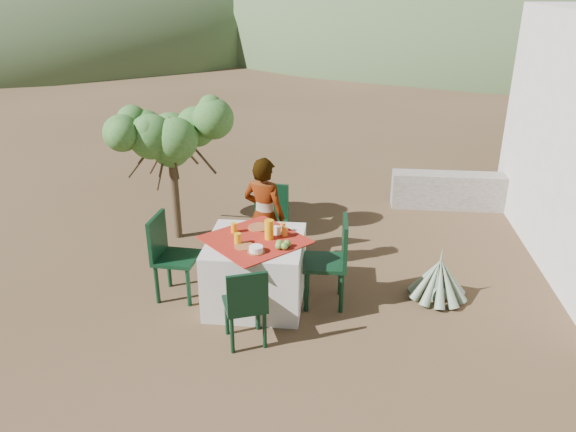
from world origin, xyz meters
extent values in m
plane|color=#3D2E1C|center=(0.00, 0.00, 0.00)|extent=(160.00, 160.00, 0.00)
cube|color=beige|center=(0.62, 0.38, 0.38)|extent=(1.02, 1.02, 0.75)
cube|color=maroon|center=(0.62, 0.38, 0.76)|extent=(1.30, 1.30, 0.01)
cylinder|color=black|center=(0.42, 1.23, 0.24)|extent=(0.05, 0.05, 0.47)
cylinder|color=black|center=(0.77, 1.19, 0.24)|extent=(0.05, 0.05, 0.47)
cylinder|color=black|center=(0.46, 1.58, 0.24)|extent=(0.05, 0.05, 0.47)
cylinder|color=black|center=(0.81, 1.54, 0.24)|extent=(0.05, 0.05, 0.47)
cube|color=black|center=(0.62, 1.39, 0.47)|extent=(0.49, 0.49, 0.04)
cube|color=black|center=(0.64, 1.59, 0.72)|extent=(0.44, 0.09, 0.46)
cylinder|color=black|center=(0.72, -0.16, 0.21)|extent=(0.04, 0.04, 0.42)
cylinder|color=black|center=(0.42, -0.28, 0.21)|extent=(0.04, 0.04, 0.42)
cylinder|color=black|center=(0.83, -0.46, 0.21)|extent=(0.04, 0.04, 0.42)
cylinder|color=black|center=(0.54, -0.57, 0.21)|extent=(0.04, 0.04, 0.42)
cube|color=black|center=(0.63, -0.37, 0.42)|extent=(0.51, 0.51, 0.04)
cube|color=black|center=(0.69, -0.53, 0.64)|extent=(0.38, 0.17, 0.41)
cylinder|color=black|center=(-0.10, 0.20, 0.24)|extent=(0.05, 0.05, 0.48)
cylinder|color=black|center=(-0.07, 0.56, 0.24)|extent=(0.05, 0.05, 0.48)
cylinder|color=black|center=(-0.46, 0.23, 0.24)|extent=(0.05, 0.05, 0.48)
cylinder|color=black|center=(-0.43, 0.59, 0.24)|extent=(0.05, 0.05, 0.48)
cube|color=black|center=(-0.26, 0.39, 0.48)|extent=(0.48, 0.48, 0.04)
cube|color=black|center=(-0.47, 0.41, 0.73)|extent=(0.07, 0.45, 0.47)
cylinder|color=black|center=(1.17, 0.60, 0.25)|extent=(0.05, 0.05, 0.49)
cylinder|color=black|center=(1.19, 0.23, 0.25)|extent=(0.05, 0.05, 0.49)
cylinder|color=black|center=(1.54, 0.62, 0.25)|extent=(0.05, 0.05, 0.49)
cylinder|color=black|center=(1.56, 0.25, 0.25)|extent=(0.05, 0.05, 0.49)
cube|color=black|center=(1.36, 0.43, 0.49)|extent=(0.48, 0.48, 0.04)
cube|color=black|center=(1.57, 0.43, 0.76)|extent=(0.06, 0.46, 0.48)
imported|color=#8C6651|center=(0.62, 1.10, 0.72)|extent=(0.61, 0.50, 1.45)
cylinder|color=#4D3A26|center=(-0.72, 1.92, 0.64)|extent=(0.11, 0.11, 1.28)
sphere|color=#296123|center=(-0.72, 1.92, 1.28)|extent=(0.55, 0.55, 0.55)
sphere|color=#296123|center=(-0.21, 1.92, 1.42)|extent=(0.51, 0.51, 0.51)
sphere|color=#296123|center=(-1.18, 2.01, 1.38)|extent=(0.48, 0.48, 0.48)
sphere|color=#296123|center=(-0.63, 2.43, 1.47)|extent=(0.50, 0.50, 0.50)
sphere|color=#296123|center=(-0.67, 1.46, 1.33)|extent=(0.44, 0.44, 0.44)
sphere|color=gray|center=(2.63, 0.64, 0.04)|extent=(0.22, 0.22, 0.22)
cone|color=gray|center=(2.63, 0.64, 0.32)|extent=(0.12, 0.12, 0.63)
cone|color=gray|center=(2.77, 0.59, 0.25)|extent=(0.38, 0.22, 0.54)
cone|color=gray|center=(2.77, 0.68, 0.25)|extent=(0.38, 0.20, 0.54)
cone|color=gray|center=(2.72, 0.75, 0.25)|extent=(0.29, 0.33, 0.55)
cone|color=gray|center=(2.64, 0.78, 0.25)|extent=(0.13, 0.38, 0.52)
cone|color=gray|center=(2.55, 0.76, 0.25)|extent=(0.28, 0.34, 0.55)
cone|color=gray|center=(2.50, 0.69, 0.25)|extent=(0.38, 0.22, 0.54)
cone|color=gray|center=(2.50, 0.60, 0.25)|extent=(0.38, 0.20, 0.54)
cone|color=gray|center=(2.55, 0.53, 0.25)|extent=(0.29, 0.33, 0.55)
cone|color=gray|center=(2.63, 0.50, 0.25)|extent=(0.13, 0.38, 0.52)
cone|color=gray|center=(2.71, 0.53, 0.25)|extent=(0.28, 0.34, 0.55)
cube|color=gray|center=(3.60, 3.40, 0.28)|extent=(2.60, 0.35, 0.55)
ellipsoid|color=#354828|center=(-18.00, 30.00, 0.00)|extent=(40.00, 40.00, 16.00)
ellipsoid|color=#354828|center=(12.00, 36.00, 0.00)|extent=(48.00, 48.00, 20.00)
ellipsoid|color=slate|center=(-4.00, 52.00, 0.00)|extent=(60.00, 60.00, 24.00)
cylinder|color=brown|center=(0.62, 0.67, 0.77)|extent=(0.24, 0.24, 0.01)
cylinder|color=brown|center=(0.54, 0.18, 0.77)|extent=(0.20, 0.20, 0.01)
cylinder|color=#FAA20F|center=(0.36, 0.53, 0.82)|extent=(0.07, 0.07, 0.11)
cylinder|color=#FAA20F|center=(0.46, 0.25, 0.82)|extent=(0.07, 0.07, 0.12)
cylinder|color=#FAA20F|center=(0.77, 0.41, 0.87)|extent=(0.10, 0.10, 0.21)
cylinder|color=brown|center=(0.68, 0.08, 0.77)|extent=(0.18, 0.18, 0.01)
cylinder|color=white|center=(0.68, 0.08, 0.80)|extent=(0.14, 0.14, 0.05)
cylinder|color=orange|center=(0.93, 0.49, 0.81)|extent=(0.07, 0.07, 0.10)
cylinder|color=orange|center=(0.89, 0.62, 0.81)|extent=(0.06, 0.06, 0.09)
cube|color=white|center=(0.84, 0.52, 0.81)|extent=(0.08, 0.06, 0.10)
sphere|color=olive|center=(0.90, 0.22, 0.80)|extent=(0.08, 0.08, 0.08)
sphere|color=olive|center=(0.98, 0.23, 0.80)|extent=(0.08, 0.08, 0.08)
sphere|color=olive|center=(0.96, 0.17, 0.80)|extent=(0.08, 0.08, 0.08)
sphere|color=olive|center=(0.90, 0.17, 0.80)|extent=(0.08, 0.08, 0.08)
camera|label=1|loc=(1.52, -4.95, 3.36)|focal=35.00mm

